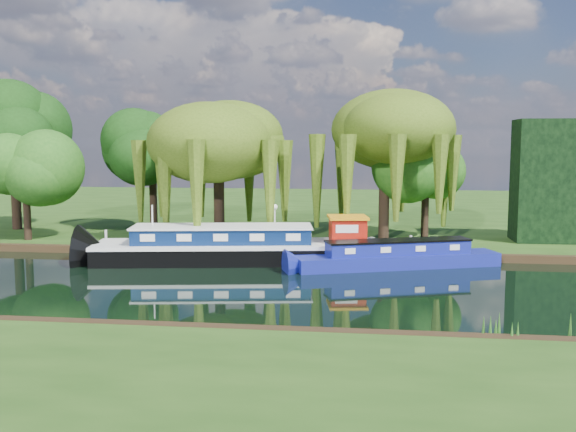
# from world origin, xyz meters

# --- Properties ---
(ground) EXTENTS (120.00, 120.00, 0.00)m
(ground) POSITION_xyz_m (0.00, 0.00, 0.00)
(ground) COLOR black
(far_bank) EXTENTS (120.00, 52.00, 0.45)m
(far_bank) POSITION_xyz_m (0.00, 34.00, 0.23)
(far_bank) COLOR #1F3F11
(far_bank) RESTS_ON ground
(dutch_barge) EXTENTS (16.93, 6.31, 3.49)m
(dutch_barge) POSITION_xyz_m (-0.90, 6.34, 0.87)
(dutch_barge) COLOR black
(dutch_barge) RESTS_ON ground
(narrowboat) EXTENTS (11.54, 5.64, 1.68)m
(narrowboat) POSITION_xyz_m (8.16, 5.80, 0.60)
(narrowboat) COLOR navy
(narrowboat) RESTS_ON ground
(red_dinghy) EXTENTS (2.87, 2.16, 0.56)m
(red_dinghy) POSITION_xyz_m (-8.40, 6.17, 0.00)
(red_dinghy) COLOR #9F170B
(red_dinghy) RESTS_ON ground
(willow_left) EXTENTS (7.28, 7.28, 8.73)m
(willow_left) POSITION_xyz_m (-3.34, 11.27, 6.79)
(willow_left) COLOR black
(willow_left) RESTS_ON far_bank
(willow_right) EXTENTS (7.52, 7.52, 9.16)m
(willow_right) POSITION_xyz_m (7.48, 13.16, 7.13)
(willow_right) COLOR black
(willow_right) RESTS_ON far_bank
(tree_far_left) EXTENTS (4.40, 4.40, 7.09)m
(tree_far_left) POSITION_xyz_m (-16.20, 10.08, 5.31)
(tree_far_left) COLOR black
(tree_far_left) RESTS_ON far_bank
(tree_far_back) EXTENTS (5.95, 5.95, 10.00)m
(tree_far_back) POSITION_xyz_m (-19.85, 15.02, 7.41)
(tree_far_back) COLOR black
(tree_far_back) RESTS_ON far_bank
(tree_far_mid) EXTENTS (5.03, 5.03, 8.23)m
(tree_far_mid) POSITION_xyz_m (-9.64, 16.43, 6.13)
(tree_far_mid) COLOR black
(tree_far_mid) RESTS_ON far_bank
(tree_far_right) EXTENTS (4.44, 4.44, 7.26)m
(tree_far_right) POSITION_xyz_m (10.26, 14.09, 5.46)
(tree_far_right) COLOR black
(tree_far_right) RESTS_ON far_bank
(conifer_hedge) EXTENTS (6.00, 3.00, 8.00)m
(conifer_hedge) POSITION_xyz_m (19.00, 14.00, 4.45)
(conifer_hedge) COLOR black
(conifer_hedge) RESTS_ON far_bank
(lamppost) EXTENTS (0.36, 0.36, 2.56)m
(lamppost) POSITION_xyz_m (0.50, 10.50, 2.42)
(lamppost) COLOR silver
(lamppost) RESTS_ON far_bank
(mooring_posts) EXTENTS (19.16, 0.16, 1.00)m
(mooring_posts) POSITION_xyz_m (-0.50, 8.40, 0.95)
(mooring_posts) COLOR silver
(mooring_posts) RESTS_ON far_bank
(reeds_near) EXTENTS (33.70, 1.50, 1.10)m
(reeds_near) POSITION_xyz_m (6.87, -7.57, 0.55)
(reeds_near) COLOR #1E5617
(reeds_near) RESTS_ON ground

